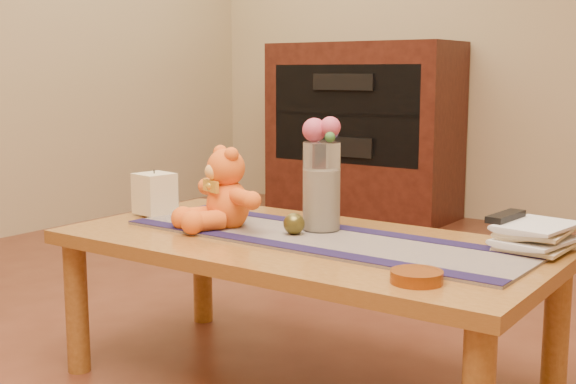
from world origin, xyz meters
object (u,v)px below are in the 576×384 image
Objects in this scene: tv_remote at (506,216)px; bronze_ball at (294,224)px; teddy_bear at (228,189)px; glass_vase at (322,186)px; book_bottom at (506,243)px; pillar_candle at (155,193)px; amber_dish at (417,277)px.

bronze_ball is at bearing -151.89° from tv_remote.
glass_vase is (0.26, 0.11, 0.02)m from teddy_bear.
book_bottom is at bearing 15.05° from glass_vase.
teddy_bear reaches higher than book_bottom.
pillar_candle is 0.56m from bronze_ball.
amber_dish is at bearing -24.94° from bronze_ball.
glass_vase is at bearing -162.42° from book_bottom.
pillar_candle is 2.13× the size of bronze_ball.
teddy_bear is 0.25m from bronze_ball.
tv_remote is (-0.00, -0.01, 0.07)m from book_bottom.
amber_dish is (0.46, -0.33, -0.12)m from glass_vase.
amber_dish is (0.49, -0.23, -0.03)m from bronze_ball.
teddy_bear is at bearing -176.55° from bronze_ball.
bronze_ball is at bearing 28.01° from teddy_bear.
teddy_bear is 1.30× the size of glass_vase.
amber_dish is (0.73, -0.22, -0.11)m from teddy_bear.
bronze_ball is at bearing -0.72° from pillar_candle.
bronze_ball is (0.23, 0.01, -0.08)m from teddy_bear.
teddy_bear is 0.81m from tv_remote.
teddy_bear is 2.11× the size of tv_remote.
book_bottom is at bearing 23.44° from bronze_ball.
book_bottom is 0.08m from tv_remote.
teddy_bear is 0.77m from amber_dish.
bronze_ball is at bearing -107.62° from glass_vase.
glass_vase is 1.62× the size of tv_remote.
pillar_candle reaches higher than bronze_ball.
tv_remote is at bearing -93.00° from book_bottom.
book_bottom is 1.39× the size of tv_remote.
book_bottom is (0.51, 0.14, -0.13)m from glass_vase.
pillar_candle is 0.59× the size of book_bottom.
pillar_candle is 0.51× the size of glass_vase.
glass_vase is 0.14m from bronze_ball.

